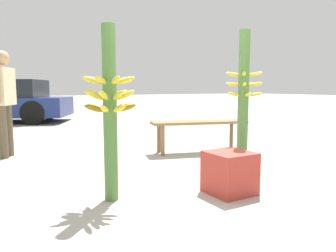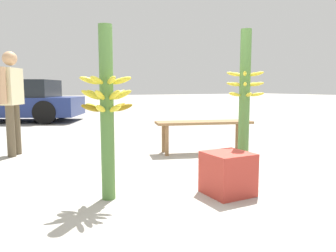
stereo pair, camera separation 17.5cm
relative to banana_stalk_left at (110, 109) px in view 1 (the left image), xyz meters
The scene contains 7 objects.
ground_plane 1.19m from the banana_stalk_left, 11.31° to the right, with size 80.00×80.00×0.00m, color #9E998E.
banana_stalk_left is the anchor object (origin of this frame).
banana_stalk_center 1.60m from the banana_stalk_left, ahead, with size 0.43×0.42×1.69m.
vendor_person 2.68m from the banana_stalk_left, 104.56° to the left, with size 0.38×0.62×1.58m.
market_bench 2.52m from the banana_stalk_left, 35.04° to the left, with size 1.59×0.83×0.51m.
parked_car 8.23m from the banana_stalk_left, 92.59° to the left, with size 4.39×3.39×1.27m.
produce_crate 1.32m from the banana_stalk_left, 21.18° to the right, with size 0.42×0.42×0.42m.
Camera 1 is at (-1.87, -2.65, 1.04)m, focal length 35.00 mm.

